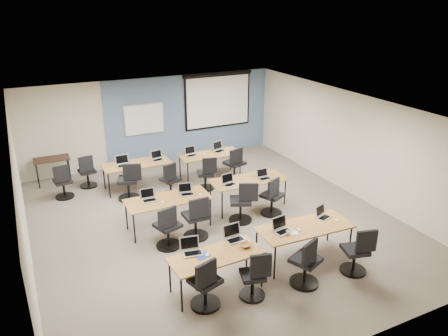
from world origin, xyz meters
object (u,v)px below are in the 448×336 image
training_table_front_right (305,228)px  laptop_1 (234,236)px  training_table_back_right (210,155)px  task_chair_9 (170,183)px  task_chair_2 (306,266)px  laptop_10 (191,153)px  task_chair_4 (168,230)px  laptop_3 (322,215)px  task_chair_7 (272,199)px  projector_screen (218,98)px  laptop_8 (123,163)px  task_chair_6 (242,205)px  spare_chair_a (87,174)px  utility_table (52,161)px  laptop_2 (282,228)px  training_table_mid_right (248,181)px  spare_chair_b (63,184)px  whiteboard (144,119)px  task_chair_3 (357,255)px  laptop_11 (219,149)px  training_table_mid_left (168,200)px  laptop_0 (191,249)px  task_chair_8 (129,184)px  task_chair_0 (205,287)px  task_chair_5 (196,221)px  task_chair_1 (255,279)px  laptop_6 (229,182)px  task_chair_10 (206,176)px  laptop_5 (186,192)px  laptop_4 (149,197)px  laptop_7 (264,176)px  training_table_back_left (137,165)px  task_chair_11 (235,167)px  laptop_9 (157,158)px  training_table_front_left (216,257)px

training_table_front_right → laptop_1: bearing=174.6°
training_table_back_right → task_chair_9: bearing=-152.7°
task_chair_2 → laptop_10: size_ratio=3.12×
training_table_front_right → task_chair_4: task_chair_4 is taller
laptop_3 → task_chair_7: size_ratio=0.30×
projector_screen → laptop_8: bearing=-154.8°
task_chair_6 → spare_chair_a: size_ratio=1.07×
laptop_3 → projector_screen: bearing=64.5°
projector_screen → utility_table: 5.48m
laptop_2 → laptop_8: 5.20m
training_table_mid_right → laptop_3: size_ratio=6.24×
spare_chair_b → task_chair_2: bearing=-66.5°
laptop_10 → spare_chair_b: bearing=170.3°
whiteboard → task_chair_3: whiteboard is taller
laptop_1 → laptop_11: bearing=64.4°
projector_screen → training_table_front_right: (-1.23, -6.63, -1.20)m
laptop_2 → laptop_3: laptop_2 is taller
training_table_back_right → laptop_8: 2.49m
spare_chair_a → training_table_mid_left: bearing=-76.2°
task_chair_4 → utility_table: (-1.78, 4.70, 0.24)m
task_chair_4 → laptop_0: bearing=-108.6°
training_table_front_right → task_chair_8: (-2.43, 4.27, -0.26)m
laptop_1 → task_chair_0: bearing=-145.2°
task_chair_5 → task_chair_8: 2.71m
training_table_mid_left → task_chair_1: task_chair_1 is taller
laptop_6 → laptop_8: (-1.99, 2.40, 0.00)m
task_chair_7 → task_chair_8: task_chair_8 is taller
task_chair_9 → task_chair_10: bearing=-19.8°
laptop_5 → task_chair_10: size_ratio=0.33×
laptop_2 → laptop_3: (1.07, 0.11, -0.01)m
laptop_4 → training_table_mid_left: bearing=-14.8°
projector_screen → task_chair_8: bearing=-147.3°
laptop_7 → task_chair_1: bearing=-123.3°
laptop_6 → spare_chair_a: bearing=123.4°
laptop_1 → spare_chair_a: bearing=105.1°
whiteboard → laptop_6: size_ratio=3.83×
task_chair_10 → laptop_10: bearing=111.3°
laptop_0 → spare_chair_b: laptop_0 is taller
laptop_8 → training_table_back_left: bearing=-3.5°
laptop_8 → task_chair_3: bearing=-63.7°
whiteboard → spare_chair_a: whiteboard is taller
laptop_5 → laptop_11: (1.97, 2.38, 0.01)m
task_chair_8 → task_chair_7: bearing=-18.8°
laptop_7 → task_chair_11: 1.71m
laptop_9 → training_table_front_left: bearing=-107.5°
laptop_5 → laptop_9: laptop_9 is taller
training_table_back_right → task_chair_0: task_chair_0 is taller
laptop_0 → laptop_1: (0.89, 0.07, 0.00)m
task_chair_4 → laptop_11: bearing=33.4°
task_chair_7 → task_chair_8: size_ratio=0.96×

